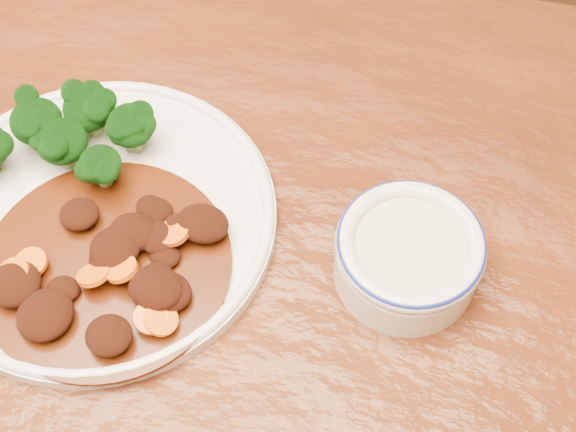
% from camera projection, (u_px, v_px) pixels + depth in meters
% --- Properties ---
extents(dining_table, '(1.58, 1.05, 0.75)m').
position_uv_depth(dining_table, '(91.00, 341.00, 0.73)').
color(dining_table, '#602911').
rests_on(dining_table, ground).
extents(dinner_plate, '(0.31, 0.31, 0.02)m').
position_uv_depth(dinner_plate, '(100.00, 217.00, 0.70)').
color(dinner_plate, silver).
rests_on(dinner_plate, dining_table).
extents(broccoli_florets, '(0.16, 0.12, 0.05)m').
position_uv_depth(broccoli_florets, '(65.00, 133.00, 0.71)').
color(broccoli_florets, '#74984E').
rests_on(broccoli_florets, dinner_plate).
extents(mince_stew, '(0.21, 0.21, 0.03)m').
position_uv_depth(mince_stew, '(115.00, 266.00, 0.66)').
color(mince_stew, '#4A1807').
rests_on(mince_stew, dinner_plate).
extents(dip_bowl, '(0.12, 0.12, 0.06)m').
position_uv_depth(dip_bowl, '(408.00, 255.00, 0.66)').
color(dip_bowl, silver).
rests_on(dip_bowl, dining_table).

